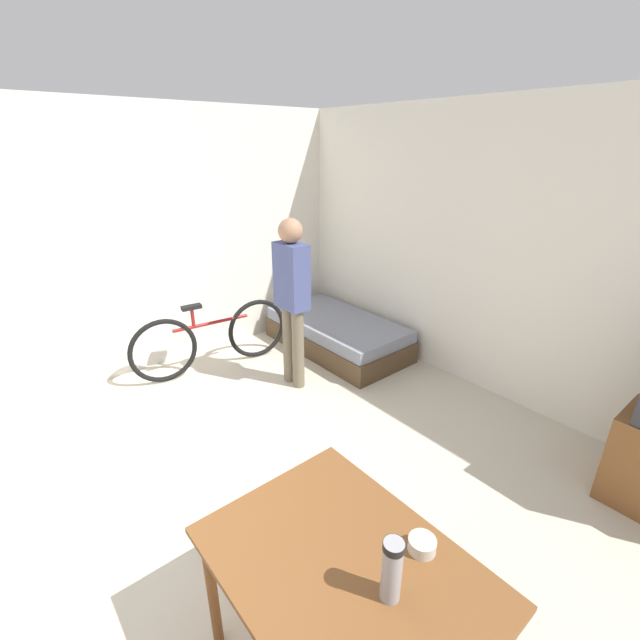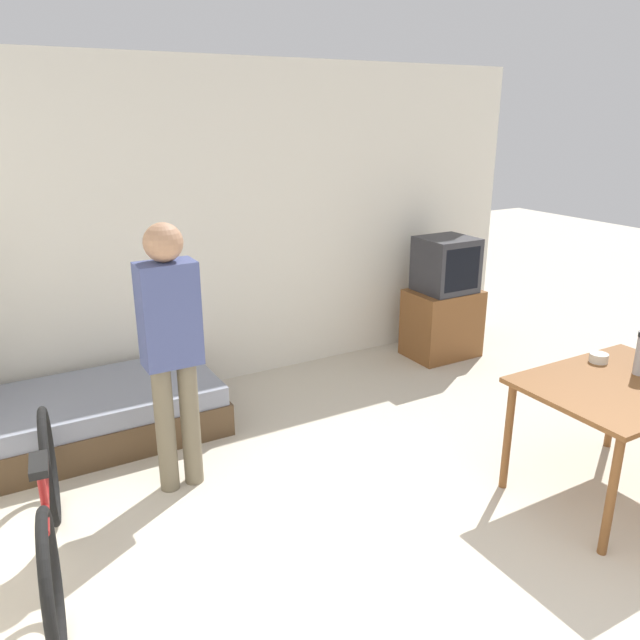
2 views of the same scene
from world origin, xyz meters
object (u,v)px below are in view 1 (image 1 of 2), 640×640
Objects in this scene: person_standing at (292,293)px; dining_table at (344,579)px; daybed at (337,334)px; bicycle at (213,338)px; mate_bowl at (422,545)px; thermos_flask at (392,568)px.

dining_table is at bearing -31.65° from person_standing.
daybed is 3.51m from dining_table.
bicycle is 3.35m from mate_bowl.
daybed is 3.47m from mate_bowl.
thermos_flask is 0.28m from mate_bowl.
thermos_flask is at bearing -79.19° from mate_bowl.
daybed is at bearing 70.36° from bicycle.
thermos_flask is (0.20, 0.04, 0.24)m from dining_table.
bicycle is 3.47m from thermos_flask.
daybed is at bearing 141.32° from thermos_flask.
thermos_flask reaches higher than dining_table.
mate_bowl is (3.26, -0.64, 0.42)m from bicycle.
thermos_flask is (2.49, -1.37, -0.09)m from person_standing.
thermos_flask is at bearing -38.68° from daybed.
bicycle is at bearing 165.00° from thermos_flask.
person_standing reaches higher than daybed.
person_standing is (0.82, 0.49, 0.63)m from bicycle.
thermos_flask reaches higher than bicycle.
mate_bowl is (2.77, -2.01, 0.59)m from daybed.
daybed is at bearing 144.11° from mate_bowl.
dining_table is at bearing -16.58° from bicycle.
dining_table is at bearing -41.26° from daybed.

